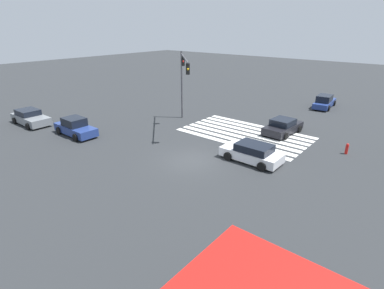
# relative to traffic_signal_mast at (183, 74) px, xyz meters

# --- Properties ---
(ground_plane) EXTENTS (148.73, 148.73, 0.00)m
(ground_plane) POSITION_rel_traffic_signal_mast_xyz_m (-6.08, 6.08, -4.98)
(ground_plane) COLOR #2B2D30
(crosswalk_markings) EXTENTS (11.27, 6.30, 0.01)m
(crosswalk_markings) POSITION_rel_traffic_signal_mast_xyz_m (-6.08, -1.50, -4.98)
(crosswalk_markings) COLOR silver
(crosswalk_markings) RESTS_ON ground_plane
(traffic_signal_mast) EXTENTS (5.84, 5.84, 6.84)m
(traffic_signal_mast) POSITION_rel_traffic_signal_mast_xyz_m (0.00, 0.00, 0.00)
(traffic_signal_mast) COLOR #47474C
(traffic_signal_mast) RESTS_ON ground_plane
(car_0) EXTENTS (4.38, 2.23, 1.35)m
(car_0) POSITION_rel_traffic_signal_mast_xyz_m (-9.45, 3.34, -4.33)
(car_0) COLOR silver
(car_0) RESTS_ON ground_plane
(car_1) EXTENTS (4.74, 2.22, 1.43)m
(car_1) POSITION_rel_traffic_signal_mast_xyz_m (11.93, 9.58, -4.31)
(car_1) COLOR gray
(car_1) RESTS_ON ground_plane
(car_2) EXTENTS (2.43, 4.44, 1.37)m
(car_2) POSITION_rel_traffic_signal_mast_xyz_m (-8.64, -3.81, -4.35)
(car_2) COLOR black
(car_2) RESTS_ON ground_plane
(car_4) EXTENTS (2.18, 4.96, 1.54)m
(car_4) POSITION_rel_traffic_signal_mast_xyz_m (-8.61, -15.74, -4.29)
(car_4) COLOR navy
(car_4) RESTS_ON ground_plane
(car_6) EXTENTS (4.58, 2.00, 1.59)m
(car_6) POSITION_rel_traffic_signal_mast_xyz_m (5.52, 8.46, -4.28)
(car_6) COLOR navy
(car_6) RESTS_ON ground_plane
(pedestrian) EXTENTS (0.41, 0.41, 1.71)m
(pedestrian) POSITION_rel_traffic_signal_mast_xyz_m (-13.70, 13.93, -4.03)
(pedestrian) COLOR brown
(pedestrian) RESTS_ON ground_plane
(fire_hydrant) EXTENTS (0.22, 0.22, 0.86)m
(fire_hydrant) POSITION_rel_traffic_signal_mast_xyz_m (-14.43, -2.44, -4.56)
(fire_hydrant) COLOR red
(fire_hydrant) RESTS_ON ground_plane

